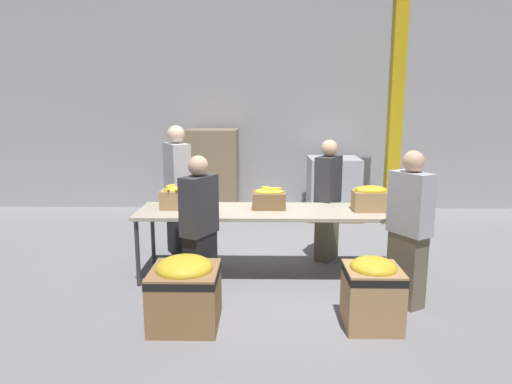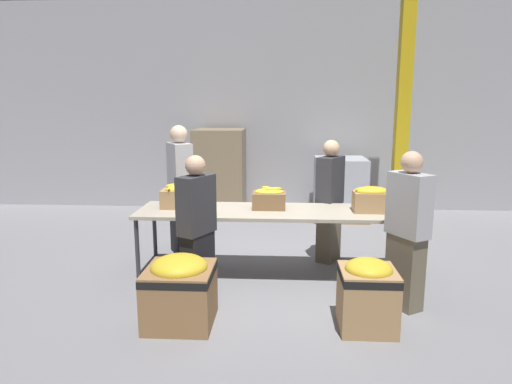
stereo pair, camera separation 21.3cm
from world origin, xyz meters
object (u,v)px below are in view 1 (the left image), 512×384
(volunteer_1, at_px, (328,201))
(donation_bin_0, at_px, (185,289))
(sorting_table, at_px, (274,214))
(donation_bin_1, at_px, (372,290))
(banana_box_1, at_px, (269,198))
(support_pillar, at_px, (395,108))
(volunteer_2, at_px, (178,192))
(banana_box_0, at_px, (180,197))
(volunteer_0, at_px, (200,231))
(pallet_stack_0, at_px, (333,188))
(volunteer_3, at_px, (409,230))
(banana_box_2, at_px, (371,198))
(pallet_stack_1, at_px, (213,173))

(volunteer_1, distance_m, donation_bin_0, 2.51)
(sorting_table, xyz_separation_m, donation_bin_1, (0.90, -1.29, -0.41))
(banana_box_1, relative_size, support_pillar, 0.10)
(volunteer_2, bearing_deg, banana_box_1, 31.91)
(banana_box_0, distance_m, volunteer_0, 0.89)
(donation_bin_1, height_order, pallet_stack_0, pallet_stack_0)
(banana_box_0, distance_m, donation_bin_0, 1.50)
(banana_box_1, relative_size, donation_bin_1, 0.59)
(volunteer_0, xyz_separation_m, volunteer_3, (2.14, -0.05, 0.03))
(banana_box_2, bearing_deg, donation_bin_0, -147.53)
(volunteer_0, distance_m, volunteer_3, 2.14)
(volunteer_0, xyz_separation_m, donation_bin_0, (-0.07, -0.54, -0.42))
(banana_box_2, height_order, volunteer_1, volunteer_1)
(volunteer_2, distance_m, volunteer_3, 3.09)
(volunteer_2, height_order, pallet_stack_1, volunteer_2)
(banana_box_0, xyz_separation_m, donation_bin_0, (0.27, -1.34, -0.61))
(volunteer_3, bearing_deg, donation_bin_0, 71.57)
(banana_box_1, xyz_separation_m, banana_box_2, (1.20, -0.10, 0.03))
(volunteer_2, distance_m, pallet_stack_0, 3.28)
(donation_bin_1, relative_size, support_pillar, 0.17)
(banana_box_1, distance_m, donation_bin_1, 1.77)
(support_pillar, bearing_deg, volunteer_3, -102.34)
(sorting_table, distance_m, pallet_stack_0, 3.17)
(banana_box_0, relative_size, donation_bin_1, 0.68)
(pallet_stack_0, bearing_deg, banana_box_2, -90.19)
(donation_bin_1, bearing_deg, volunteer_2, 136.59)
(banana_box_2, height_order, donation_bin_0, banana_box_2)
(volunteer_0, bearing_deg, banana_box_0, 51.84)
(volunteer_0, xyz_separation_m, support_pillar, (2.86, 3.24, 1.23))
(banana_box_0, bearing_deg, volunteer_3, -18.99)
(banana_box_0, bearing_deg, donation_bin_0, -78.52)
(pallet_stack_0, xyz_separation_m, pallet_stack_1, (-2.22, 0.16, 0.25))
(banana_box_2, bearing_deg, banana_box_0, 178.25)
(sorting_table, height_order, volunteer_3, volunteer_3)
(pallet_stack_1, bearing_deg, banana_box_2, -54.70)
(volunteer_0, height_order, volunteer_1, volunteer_1)
(volunteer_3, height_order, donation_bin_1, volunteer_3)
(banana_box_0, bearing_deg, banana_box_1, 1.80)
(support_pillar, bearing_deg, banana_box_0, -142.76)
(banana_box_0, height_order, volunteer_0, volunteer_0)
(pallet_stack_0, bearing_deg, volunteer_3, -86.87)
(pallet_stack_1, bearing_deg, donation_bin_1, -65.94)
(donation_bin_1, bearing_deg, volunteer_1, 95.12)
(sorting_table, height_order, pallet_stack_1, pallet_stack_1)
(banana_box_1, height_order, donation_bin_0, banana_box_1)
(banana_box_2, height_order, volunteer_3, volunteer_3)
(banana_box_0, bearing_deg, pallet_stack_1, 88.78)
(volunteer_3, xyz_separation_m, donation_bin_1, (-0.46, -0.49, -0.44))
(sorting_table, xyz_separation_m, volunteer_2, (-1.29, 0.79, 0.11))
(sorting_table, relative_size, banana_box_2, 7.44)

